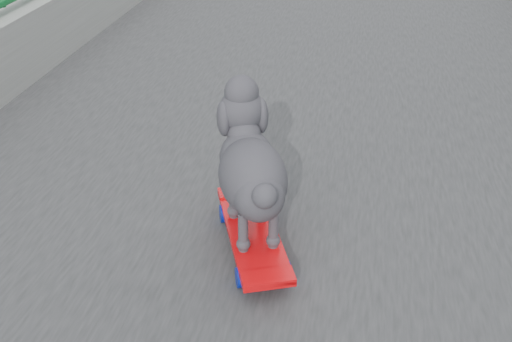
{
  "coord_description": "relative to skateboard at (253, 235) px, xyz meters",
  "views": [
    {
      "loc": [
        0.13,
        2.89,
        8.03
      ],
      "look_at": [
        -0.11,
        4.24,
        7.22
      ],
      "focal_mm": 42.0,
      "sensor_mm": 36.0,
      "label": 1
    }
  ],
  "objects": [
    {
      "name": "skateboard",
      "position": [
        0.0,
        0.0,
        0.0
      ],
      "size": [
        0.29,
        0.47,
        0.06
      ],
      "rotation": [
        0.0,
        0.0,
        0.37
      ],
      "color": "#EF080D",
      "rests_on": "footbridge"
    },
    {
      "name": "poodle",
      "position": [
        -0.01,
        0.02,
        0.2
      ],
      "size": [
        0.26,
        0.4,
        0.35
      ],
      "rotation": [
        0.0,
        0.0,
        0.37
      ],
      "color": "#27252A",
      "rests_on": "skateboard"
    }
  ]
}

